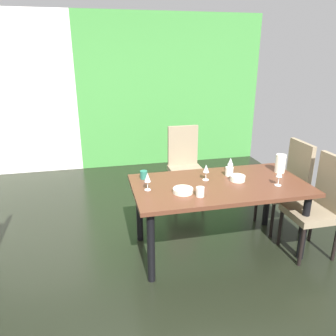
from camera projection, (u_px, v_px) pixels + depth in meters
ground_plane at (145, 260)px, 3.31m from camera, size 5.23×6.12×0.02m
back_panel_interior at (14, 96)px, 5.29m from camera, size 1.97×0.10×2.62m
garden_window_panel at (171, 92)px, 5.84m from camera, size 3.27×0.10×2.62m
dining_table at (219, 192)px, 3.28m from camera, size 1.73×0.91×0.75m
chair_right_far at (289, 183)px, 3.77m from camera, size 0.44×0.44×1.04m
chair_head_far at (185, 162)px, 4.48m from camera, size 0.44×0.45×1.04m
chair_right_near at (319, 202)px, 3.27m from camera, size 0.44×0.44×1.04m
wine_glass_rear at (279, 173)px, 3.16m from camera, size 0.06×0.06×0.17m
wine_glass_near_window at (231, 162)px, 3.54m from camera, size 0.07×0.07×0.16m
wine_glass_left at (147, 178)px, 3.06m from camera, size 0.06×0.06×0.17m
wine_glass_corner at (206, 169)px, 3.30m from camera, size 0.07×0.07×0.16m
serving_bowl_east at (183, 190)px, 3.03m from camera, size 0.19×0.19×0.04m
serving_bowl_near_shelf at (238, 178)px, 3.31m from camera, size 0.15×0.15×0.05m
cup_south at (229, 171)px, 3.44m from camera, size 0.08×0.08×0.10m
cup_center at (144, 175)px, 3.36m from camera, size 0.07×0.07×0.08m
cup_north at (200, 192)px, 2.95m from camera, size 0.08×0.08×0.09m
pitcher_front at (281, 163)px, 3.52m from camera, size 0.12×0.11×0.20m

